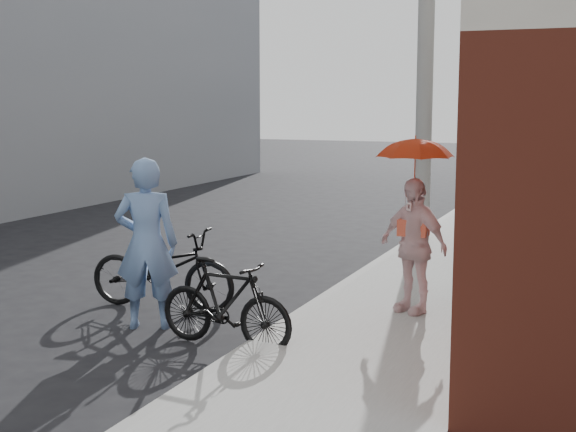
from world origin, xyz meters
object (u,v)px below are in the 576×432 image
Objects in this scene: utility_pole at (426,42)px; kimono_woman at (413,245)px; bike_right at (225,303)px; bike_left at (162,269)px; planter at (481,281)px; officer at (146,244)px.

utility_pole is 5.58m from kimono_woman.
utility_pole is at bearing 126.67° from kimono_woman.
bike_right is 1.00× the size of kimono_woman.
planter is at bearing -65.29° from bike_left.
bike_left is 1.22× the size of bike_right.
planter is at bearing -162.80° from officer.
officer is 4.34m from planter.
officer is at bearing -128.18° from kimono_woman.
bike_left is (-1.92, -5.41, -3.01)m from utility_pole.
bike_right is at bearing 140.63° from officer.
bike_right is 2.32m from kimono_woman.
bike_right is at bearing -94.39° from utility_pole.
utility_pole is at bearing 0.60° from bike_right.
kimono_woman is 4.17× the size of planter.
bike_left is 5.09× the size of planter.
utility_pole reaches higher than bike_right.
officer is 1.24× the size of bike_right.
kimono_woman is at bearing -37.27° from bike_right.
utility_pole reaches higher than planter.
officer is at bearing -104.76° from utility_pole.
utility_pole is 6.90m from officer.
bike_right reaches higher than planter.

